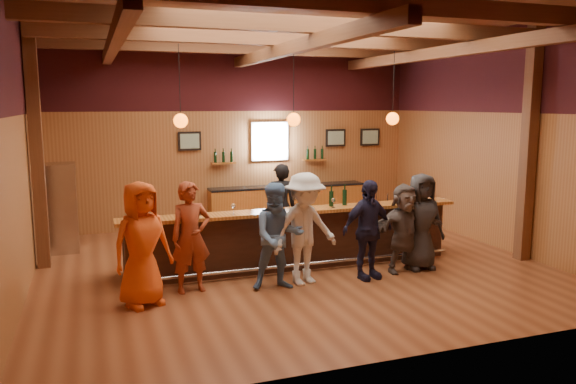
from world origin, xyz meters
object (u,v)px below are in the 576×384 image
customer_denim (278,236)px  customer_brown (404,228)px  customer_navy (368,230)px  ice_bucket (306,202)px  customer_dark (421,222)px  bottle_a (331,198)px  customer_orange (142,244)px  back_bar_cabinet (288,204)px  bartender (281,206)px  customer_white (305,229)px  bar_counter (292,237)px  customer_redvest (191,237)px  stainless_fridge (59,208)px

customer_denim → customer_brown: (2.41, 0.15, -0.07)m
customer_denim → customer_navy: size_ratio=1.01×
ice_bucket → customer_dark: bearing=-21.7°
customer_dark → bottle_a: customer_dark is taller
customer_orange → customer_brown: size_ratio=1.17×
back_bar_cabinet → bartender: bearing=-112.7°
customer_white → bottle_a: 1.28m
bar_counter → customer_denim: (-0.68, -1.25, 0.35)m
customer_brown → ice_bucket: bearing=145.4°
bartender → customer_dark: bearing=138.8°
bar_counter → customer_denim: 1.47m
bartender → back_bar_cabinet: bearing=-104.4°
bar_counter → customer_redvest: (-2.03, -0.92, 0.37)m
customer_brown → ice_bucket: (-1.55, 0.83, 0.42)m
back_bar_cabinet → customer_redvest: (-3.21, -4.49, 0.41)m
ice_bucket → bartender: bearing=89.6°
stainless_fridge → bottle_a: size_ratio=4.73×
customer_orange → customer_navy: bearing=-22.3°
customer_navy → bottle_a: size_ratio=4.50×
customer_denim → back_bar_cabinet: bearing=76.0°
back_bar_cabinet → bottle_a: bottle_a is taller
bartender → bottle_a: 1.59m
customer_redvest → customer_brown: 3.76m
customer_denim → bottle_a: customer_denim is taller
customer_navy → customer_denim: bearing=170.0°
customer_denim → bottle_a: bearing=42.9°
bar_counter → stainless_fridge: size_ratio=3.50×
customer_white → customer_brown: customer_white is taller
bar_counter → customer_navy: (0.93, -1.25, 0.34)m
bottle_a → customer_navy: bearing=-75.7°
bar_counter → customer_redvest: size_ratio=3.54×
customer_orange → customer_denim: (2.13, 0.04, -0.07)m
customer_denim → customer_brown: size_ratio=1.09×
customer_redvest → customer_white: bearing=-14.5°
bar_counter → bartender: size_ratio=3.55×
customer_navy → back_bar_cabinet: bearing=76.8°
customer_navy → customer_orange: bearing=170.5°
customer_navy → stainless_fridge: bearing=133.6°
customer_denim → customer_white: (0.50, 0.10, 0.07)m
customer_dark → customer_brown: bearing=-168.0°
bar_counter → customer_redvest: customer_redvest is taller
customer_orange → bottle_a: customer_orange is taller
ice_bucket → customer_denim: bearing=-131.5°
bar_counter → customer_dark: customer_dark is taller
customer_white → customer_dark: (2.30, 0.11, -0.06)m
bar_counter → customer_brown: size_ratio=3.95×
back_bar_cabinet → customer_denim: 5.19m
customer_orange → customer_denim: size_ratio=1.08×
back_bar_cabinet → bartender: size_ratio=2.26×
bottle_a → bartender: bearing=108.4°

